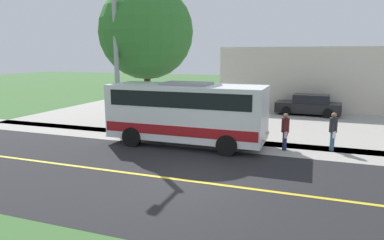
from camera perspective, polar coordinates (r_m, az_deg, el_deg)
name	(u,v)px	position (r m, az deg, el deg)	size (l,w,h in m)	color
ground_plane	(188,181)	(11.80, -0.61, -10.06)	(120.00, 120.00, 0.00)	#3D6633
road_surface	(188,181)	(11.80, -0.61, -10.04)	(8.00, 100.00, 0.01)	black
sidewalk	(226,144)	(16.55, 5.68, -3.97)	(2.40, 100.00, 0.01)	#9E9991
parking_lot_surface	(299,121)	(23.14, 17.33, -0.17)	(14.00, 36.00, 0.01)	#9E9991
road_centre_line	(188,181)	(11.80, -0.61, -10.02)	(0.16, 100.00, 0.00)	gold
shuttle_bus_front	(187,111)	(16.13, -0.87, 1.56)	(2.77, 7.40, 2.94)	white
pedestrian_with_bags	(333,130)	(16.42, 22.33, -1.58)	(0.72, 0.34, 1.70)	#335972
pedestrian_waiting	(285,130)	(15.83, 15.19, -1.67)	(0.72, 0.34, 1.66)	#1E2347
street_light_pole	(115,51)	(17.98, -12.68, 11.07)	(1.97, 0.24, 7.93)	#9E9EA3
parked_car_near	(225,108)	(23.31, 5.47, 2.06)	(2.16, 4.47, 1.45)	white
parked_car_far	(309,105)	(25.69, 18.77, 2.34)	(2.19, 4.49, 1.45)	black
tree_curbside	(146,32)	(19.97, -7.60, 14.23)	(5.25, 5.25, 8.07)	#4C3826
commercial_building	(329,76)	(31.81, 21.73, 6.74)	(10.00, 16.53, 4.77)	beige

